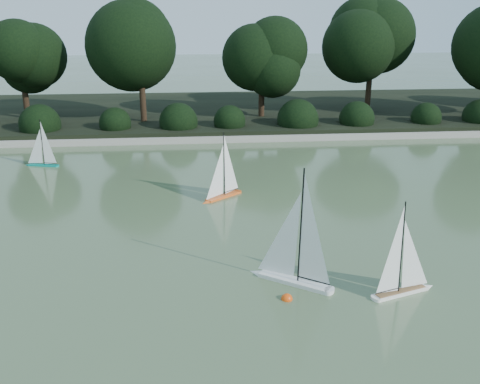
# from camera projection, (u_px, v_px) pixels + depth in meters

# --- Properties ---
(ground) EXTENTS (80.00, 80.00, 0.00)m
(ground) POSITION_uv_depth(u_px,v_px,m) (292.00, 287.00, 7.89)
(ground) COLOR #3D5130
(ground) RESTS_ON ground
(pond_coping) EXTENTS (40.00, 0.35, 0.18)m
(pond_coping) POSITION_uv_depth(u_px,v_px,m) (239.00, 139.00, 16.32)
(pond_coping) COLOR gray
(pond_coping) RESTS_ON ground
(far_bank) EXTENTS (40.00, 8.00, 0.30)m
(far_bank) POSITION_uv_depth(u_px,v_px,m) (229.00, 112.00, 20.07)
(far_bank) COLOR black
(far_bank) RESTS_ON ground
(tree_line) EXTENTS (26.31, 3.93, 4.39)m
(tree_line) POSITION_uv_depth(u_px,v_px,m) (269.00, 46.00, 17.88)
(tree_line) COLOR black
(tree_line) RESTS_ON ground
(shrub_hedge) EXTENTS (29.10, 1.10, 1.10)m
(shrub_hedge) POSITION_uv_depth(u_px,v_px,m) (236.00, 121.00, 17.05)
(shrub_hedge) COLOR black
(shrub_hedge) RESTS_ON ground
(sailboat_white_a) EXTENTS (1.24, 0.95, 1.91)m
(sailboat_white_a) POSITION_uv_depth(u_px,v_px,m) (288.00, 263.00, 7.97)
(sailboat_white_a) COLOR silver
(sailboat_white_a) RESTS_ON ground
(sailboat_white_b) EXTENTS (1.08, 0.49, 1.50)m
(sailboat_white_b) POSITION_uv_depth(u_px,v_px,m) (407.00, 278.00, 7.68)
(sailboat_white_b) COLOR white
(sailboat_white_b) RESTS_ON ground
(sailboat_orange) EXTENTS (0.95, 0.81, 1.52)m
(sailboat_orange) POSITION_uv_depth(u_px,v_px,m) (220.00, 188.00, 11.47)
(sailboat_orange) COLOR orange
(sailboat_orange) RESTS_ON ground
(sailboat_teal) EXTENTS (0.95, 0.36, 1.30)m
(sailboat_teal) POSITION_uv_depth(u_px,v_px,m) (40.00, 158.00, 13.82)
(sailboat_teal) COLOR #078579
(sailboat_teal) RESTS_ON ground
(race_buoy) EXTENTS (0.16, 0.16, 0.16)m
(race_buoy) POSITION_uv_depth(u_px,v_px,m) (287.00, 299.00, 7.58)
(race_buoy) COLOR #F04A0C
(race_buoy) RESTS_ON ground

